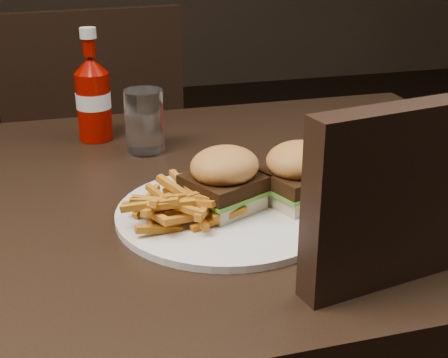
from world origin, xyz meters
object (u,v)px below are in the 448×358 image
object	(u,v)px
ketchup_bottle	(94,107)
plate	(226,213)
dining_table	(165,201)
chair_far	(89,177)
tumbler	(144,120)

from	to	relation	value
ketchup_bottle	plate	bearing A→B (deg)	-69.68
ketchup_bottle	dining_table	bearing A→B (deg)	-73.66
chair_far	ketchup_bottle	world-z (taller)	ketchup_bottle
dining_table	ketchup_bottle	size ratio (longest dim) A/B	10.11
tumbler	chair_far	bearing A→B (deg)	95.32
chair_far	plate	world-z (taller)	plate
plate	tumbler	bearing A→B (deg)	102.38
chair_far	plate	bearing A→B (deg)	91.63
dining_table	ketchup_bottle	bearing A→B (deg)	106.34
chair_far	dining_table	bearing A→B (deg)	88.58
ketchup_bottle	tumbler	xyz separation A→B (m)	(0.07, -0.09, -0.01)
chair_far	ketchup_bottle	distance (m)	0.73
dining_table	ketchup_bottle	distance (m)	0.28
dining_table	plate	bearing A→B (deg)	-61.45
dining_table	chair_far	world-z (taller)	dining_table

